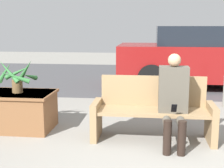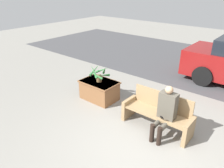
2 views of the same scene
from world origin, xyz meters
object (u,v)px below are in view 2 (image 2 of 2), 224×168
(person_seated, at_px, (165,111))
(potted_plant, at_px, (99,74))
(planter_box, at_px, (99,90))
(bench, at_px, (158,113))

(person_seated, distance_m, potted_plant, 2.32)
(person_seated, xyz_separation_m, potted_plant, (-2.28, 0.35, 0.18))
(planter_box, bearing_deg, person_seated, -8.88)
(planter_box, bearing_deg, bench, -4.74)
(planter_box, distance_m, potted_plant, 0.51)
(bench, relative_size, potted_plant, 2.95)
(bench, distance_m, person_seated, 0.41)
(bench, xyz_separation_m, person_seated, (0.26, -0.19, 0.25))
(bench, xyz_separation_m, potted_plant, (-2.02, 0.16, 0.42))
(person_seated, bearing_deg, planter_box, 171.12)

